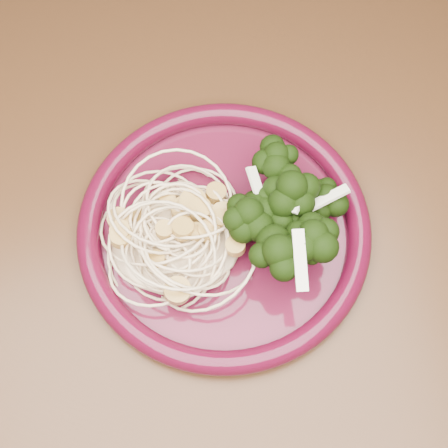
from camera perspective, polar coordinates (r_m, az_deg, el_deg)
dining_table at (r=0.68m, az=-0.30°, el=-6.86°), size 1.20×0.80×0.75m
dinner_plate at (r=0.59m, az=-0.00°, el=-0.40°), size 0.28×0.28×0.02m
spaghetti_pile at (r=0.57m, az=-4.33°, el=-1.03°), size 0.13×0.11×0.03m
scallop_cluster at (r=0.54m, az=-4.58°, el=0.37°), size 0.12×0.12×0.04m
broccoli_pile at (r=0.57m, az=5.31°, el=1.81°), size 0.10×0.16×0.05m
onion_garnish at (r=0.54m, az=5.60°, el=3.35°), size 0.07×0.10×0.05m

